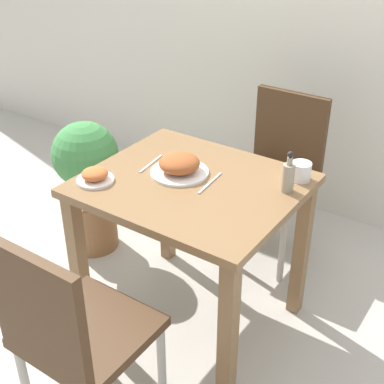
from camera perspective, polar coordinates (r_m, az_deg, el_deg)
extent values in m
plane|color=#B7B2A8|center=(2.66, 0.00, -13.09)|extent=(16.00, 16.00, 0.00)
cube|color=olive|center=(2.23, 0.00, 0.71)|extent=(0.87, 0.76, 0.04)
cube|color=olive|center=(2.44, -12.00, -7.58)|extent=(0.06, 0.06, 0.71)
cube|color=olive|center=(2.07, 3.84, -15.15)|extent=(0.06, 0.06, 0.71)
cube|color=olive|center=(2.84, -2.70, -1.01)|extent=(0.06, 0.06, 0.71)
cube|color=olive|center=(2.53, 11.56, -6.11)|extent=(0.06, 0.06, 0.71)
cube|color=#4C331E|center=(2.01, -10.90, -14.44)|extent=(0.42, 0.42, 0.04)
cube|color=#4C331E|center=(1.76, -16.08, -12.24)|extent=(0.40, 0.04, 0.44)
cylinder|color=#B7B2A8|center=(2.17, -3.25, -18.05)|extent=(0.03, 0.03, 0.41)
cylinder|color=#B7B2A8|center=(2.35, -10.49, -14.09)|extent=(0.03, 0.03, 0.41)
cube|color=#4C331E|center=(2.86, 8.34, 0.68)|extent=(0.42, 0.42, 0.04)
cube|color=#4C331E|center=(2.91, 10.42, 6.34)|extent=(0.40, 0.04, 0.44)
cylinder|color=#B7B2A8|center=(2.91, 3.24, -3.67)|extent=(0.03, 0.03, 0.41)
cylinder|color=#B7B2A8|center=(2.78, 9.62, -5.95)|extent=(0.03, 0.03, 0.41)
cylinder|color=#B7B2A8|center=(3.18, 6.64, -0.66)|extent=(0.03, 0.03, 0.41)
cylinder|color=#B7B2A8|center=(3.06, 12.57, -2.60)|extent=(0.03, 0.03, 0.41)
cylinder|color=white|center=(2.28, -1.34, 2.13)|extent=(0.25, 0.25, 0.01)
ellipsoid|color=#A35128|center=(2.26, -1.36, 3.10)|extent=(0.18, 0.18, 0.08)
cylinder|color=white|center=(2.25, -10.27, 1.26)|extent=(0.16, 0.16, 0.01)
ellipsoid|color=#CC6633|center=(2.24, -10.33, 1.92)|extent=(0.11, 0.11, 0.05)
cylinder|color=white|center=(2.26, 11.54, 2.18)|extent=(0.08, 0.08, 0.08)
cylinder|color=gray|center=(2.16, 10.21, 1.48)|extent=(0.05, 0.05, 0.12)
cylinder|color=gray|center=(2.12, 10.39, 3.26)|extent=(0.02, 0.02, 0.03)
sphere|color=black|center=(2.11, 10.47, 3.96)|extent=(0.03, 0.03, 0.03)
cube|color=silver|center=(2.37, -4.41, 3.04)|extent=(0.03, 0.19, 0.00)
cube|color=silver|center=(2.21, 1.94, 0.98)|extent=(0.03, 0.20, 0.00)
cylinder|color=brown|center=(3.09, -10.55, -3.25)|extent=(0.27, 0.27, 0.30)
cylinder|color=brown|center=(2.99, -10.90, -0.01)|extent=(0.05, 0.05, 0.11)
sphere|color=#428947|center=(2.88, -11.34, 3.95)|extent=(0.35, 0.35, 0.35)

